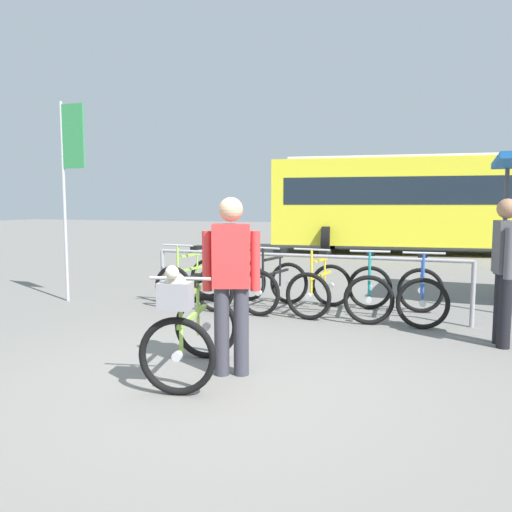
{
  "coord_description": "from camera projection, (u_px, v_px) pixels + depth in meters",
  "views": [
    {
      "loc": [
        1.7,
        -3.95,
        1.57
      ],
      "look_at": [
        -0.19,
        1.32,
        1.0
      ],
      "focal_mm": 35.28,
      "sensor_mm": 36.0,
      "label": 1
    }
  ],
  "objects": [
    {
      "name": "ground_plane",
      "position": [
        225.0,
        384.0,
        4.43
      ],
      "size": [
        80.0,
        80.0,
        0.0
      ],
      "primitive_type": "plane",
      "color": "slate"
    },
    {
      "name": "bike_rack_rail",
      "position": [
        301.0,
        266.0,
        7.19
      ],
      "size": [
        4.61,
        0.1,
        0.88
      ],
      "color": "#99999E",
      "rests_on": "ground"
    },
    {
      "name": "racked_bike_lime",
      "position": [
        192.0,
        280.0,
        8.03
      ],
      "size": [
        0.75,
        1.16,
        0.98
      ],
      "color": "black",
      "rests_on": "ground"
    },
    {
      "name": "racked_bike_orange",
      "position": [
        232.0,
        283.0,
        7.79
      ],
      "size": [
        0.81,
        1.19,
        0.98
      ],
      "color": "black",
      "rests_on": "ground"
    },
    {
      "name": "racked_bike_black",
      "position": [
        275.0,
        285.0,
        7.55
      ],
      "size": [
        0.82,
        1.19,
        0.97
      ],
      "color": "black",
      "rests_on": "ground"
    },
    {
      "name": "racked_bike_yellow",
      "position": [
        320.0,
        288.0,
        7.31
      ],
      "size": [
        0.78,
        1.17,
        0.97
      ],
      "color": "black",
      "rests_on": "ground"
    },
    {
      "name": "racked_bike_teal",
      "position": [
        369.0,
        291.0,
        7.07
      ],
      "size": [
        0.78,
        1.16,
        0.97
      ],
      "color": "black",
      "rests_on": "ground"
    },
    {
      "name": "racked_bike_blue",
      "position": [
        422.0,
        294.0,
        6.83
      ],
      "size": [
        0.72,
        1.11,
        0.97
      ],
      "color": "black",
      "rests_on": "ground"
    },
    {
      "name": "featured_bicycle",
      "position": [
        189.0,
        327.0,
        4.5
      ],
      "size": [
        0.87,
        1.25,
        1.09
      ],
      "color": "black",
      "rests_on": "ground"
    },
    {
      "name": "person_with_featured_bike",
      "position": [
        231.0,
        278.0,
        4.58
      ],
      "size": [
        0.5,
        0.3,
        1.64
      ],
      "color": "#383842",
      "rests_on": "ground"
    },
    {
      "name": "pedestrian_with_backpack",
      "position": [
        507.0,
        263.0,
        5.52
      ],
      "size": [
        0.37,
        0.53,
        1.64
      ],
      "color": "black",
      "rests_on": "ground"
    },
    {
      "name": "bus_distant",
      "position": [
        432.0,
        200.0,
        16.09
      ],
      "size": [
        10.23,
        4.22,
        3.08
      ],
      "color": "yellow",
      "rests_on": "ground"
    },
    {
      "name": "banner_flag",
      "position": [
        70.0,
        163.0,
        7.99
      ],
      "size": [
        0.45,
        0.05,
        3.2
      ],
      "color": "#B2B2B7",
      "rests_on": "ground"
    }
  ]
}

